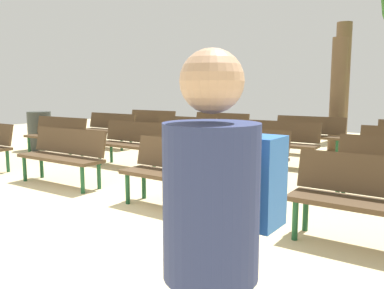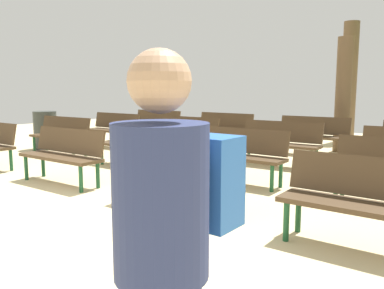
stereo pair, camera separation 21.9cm
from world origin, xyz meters
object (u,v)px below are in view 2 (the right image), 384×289
Objects in this scene: bench_r0_c3 at (369,198)px; bench_r3_c1 at (223,127)px; bench_r0_c2 at (176,170)px; bench_r2_c2 at (280,141)px; bench_r3_c0 at (155,123)px; tree_0 at (343,95)px; bench_r2_c0 at (113,128)px; bench_r1_c0 at (61,133)px; tree_1 at (349,82)px; trash_bin at (45,130)px; bench_r2_c1 at (186,133)px; bench_r1_c2 at (238,152)px; bench_r1_c1 at (135,141)px; bench_r3_c2 at (313,133)px; bench_r0_c1 at (64,152)px; visitor_with_backpack at (168,249)px.

bench_r0_c3 is 6.85m from bench_r3_c1.
bench_r0_c2 is 5.58m from bench_r3_c1.
bench_r2_c2 and bench_r3_c0 have the same top height.
tree_0 is at bearing 18.33° from bench_r3_c1.
bench_r3_c0 is at bearing 91.42° from bench_r2_c0.
tree_1 is at bearing 53.22° from bench_r1_c0.
bench_r0_c3 is 1.71× the size of trash_bin.
bench_r1_c2 is at bearing -35.61° from bench_r2_c1.
bench_r1_c0 is 1.01× the size of bench_r1_c1.
bench_r1_c1 and bench_r3_c2 have the same top height.
bench_r0_c3 is 4.89m from bench_r1_c1.
bench_r0_c1 is 0.60× the size of tree_0.
bench_r3_c2 is (4.56, 2.01, 0.00)m from bench_r2_c0.
bench_r2_c0 is 0.99× the size of bench_r3_c0.
bench_r1_c1 is at bearing -43.59° from visitor_with_backpack.
bench_r2_c0 is (-0.13, 1.62, 0.00)m from bench_r1_c0.
bench_r1_c0 and bench_r3_c0 have the same top height.
tree_0 is (-2.20, 5.81, 0.85)m from bench_r0_c3.
bench_r1_c0 is 1.00× the size of bench_r3_c0.
tree_0 reaches higher than bench_r2_c1.
tree_1 reaches higher than bench_r1_c1.
trash_bin is (-5.96, -4.23, -0.88)m from tree_0.
bench_r3_c2 is (-0.01, 1.66, 0.00)m from bench_r2_c2.
trash_bin reaches higher than bench_r2_c2.
bench_r2_c0 is at bearing -149.30° from tree_0.
tree_0 reaches higher than trash_bin.
bench_r3_c0 is 5.70m from tree_1.
visitor_with_backpack reaches higher than bench_r3_c1.
bench_r0_c3 is 1.00× the size of bench_r1_c1.
bench_r1_c2 is (4.56, 0.29, 0.00)m from bench_r1_c0.
bench_r2_c2 is at bearing -97.48° from tree_0.
visitor_with_backpack is at bearing -40.58° from bench_r2_c0.
bench_r1_c1 and bench_r2_c0 have the same top height.
bench_r2_c1 and bench_r3_c1 have the same top height.
bench_r3_c2 is at bearing 36.11° from bench_r2_c1.
bench_r1_c1 is (-0.11, 1.66, 0.00)m from bench_r0_c1.
bench_r1_c2 is 0.60× the size of tree_0.
bench_r3_c1 is at bearing 0.40° from bench_r3_c0.
trash_bin is (-5.41, -6.35, -1.22)m from tree_1.
bench_r3_c1 is (-0.23, 3.36, 0.00)m from bench_r1_c1.
bench_r2_c0 and bench_r3_c1 have the same top height.
bench_r3_c0 and bench_r3_c2 have the same top height.
bench_r0_c1 is 0.99× the size of bench_r2_c2.
bench_r1_c2 is 1.71× the size of trash_bin.
tree_0 is (2.71, 1.04, 0.85)m from bench_r3_c1.
bench_r2_c0 is at bearing 90.17° from bench_r1_c0.
bench_r1_c0 and bench_r2_c0 have the same top height.
bench_r1_c0 is at bearing -179.35° from bench_r1_c1.
bench_r1_c1 is 0.60× the size of tree_0.
trash_bin reaches higher than bench_r0_c3.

